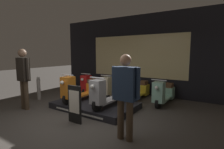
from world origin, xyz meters
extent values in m
plane|color=#423D38|center=(0.00, 0.00, 0.00)|extent=(30.00, 30.00, 0.00)
cube|color=black|center=(0.00, 3.72, 1.60)|extent=(7.52, 0.08, 3.20)
cube|color=beige|center=(0.00, 3.67, 1.55)|extent=(4.14, 0.01, 1.70)
cube|color=black|center=(-0.14, 1.17, 0.09)|extent=(2.42, 1.55, 0.18)
cube|color=silver|center=(-0.14, 0.39, 0.08)|extent=(1.70, 0.01, 0.05)
cylinder|color=black|center=(-0.69, 0.56, 0.35)|extent=(0.09, 0.35, 0.35)
cylinder|color=black|center=(-0.69, 1.77, 0.35)|extent=(0.09, 0.35, 0.35)
cube|color=orange|center=(-0.69, 1.17, 0.35)|extent=(0.31, 1.11, 0.05)
cube|color=orange|center=(-0.69, 0.59, 0.68)|extent=(0.32, 0.31, 0.62)
cube|color=orange|center=(-0.69, 1.75, 0.44)|extent=(0.34, 0.37, 0.40)
cube|color=brown|center=(-0.69, 1.74, 0.72)|extent=(0.25, 0.33, 0.14)
cylinder|color=silver|center=(-0.69, 0.58, 1.05)|extent=(0.46, 0.03, 0.03)
sphere|color=white|center=(-0.69, 0.37, 0.86)|extent=(0.11, 0.11, 0.11)
cylinder|color=black|center=(0.40, 0.56, 0.35)|extent=(0.09, 0.35, 0.35)
cylinder|color=black|center=(0.40, 1.77, 0.35)|extent=(0.09, 0.35, 0.35)
cube|color=#BCBCC1|center=(0.40, 1.17, 0.35)|extent=(0.31, 1.11, 0.05)
cube|color=#BCBCC1|center=(0.40, 0.59, 0.68)|extent=(0.32, 0.31, 0.62)
cube|color=#BCBCC1|center=(0.40, 1.75, 0.44)|extent=(0.34, 0.37, 0.40)
cube|color=brown|center=(0.40, 1.74, 0.72)|extent=(0.25, 0.33, 0.14)
cylinder|color=silver|center=(0.40, 0.58, 1.05)|extent=(0.46, 0.03, 0.03)
sphere|color=white|center=(0.40, 0.37, 0.86)|extent=(0.11, 0.11, 0.11)
cylinder|color=black|center=(-1.42, 2.18, 0.17)|extent=(0.09, 0.35, 0.35)
cylinder|color=black|center=(-1.42, 3.39, 0.17)|extent=(0.09, 0.35, 0.35)
cube|color=red|center=(-1.42, 2.79, 0.17)|extent=(0.31, 1.11, 0.05)
cube|color=red|center=(-1.42, 2.21, 0.50)|extent=(0.32, 0.31, 0.62)
cube|color=red|center=(-1.42, 3.37, 0.26)|extent=(0.34, 0.37, 0.40)
cube|color=brown|center=(-1.42, 3.36, 0.54)|extent=(0.25, 0.33, 0.14)
cylinder|color=silver|center=(-1.42, 2.20, 0.87)|extent=(0.46, 0.03, 0.03)
sphere|color=white|center=(-1.42, 1.99, 0.68)|extent=(0.11, 0.11, 0.11)
cylinder|color=black|center=(-0.45, 2.18, 0.17)|extent=(0.09, 0.35, 0.35)
cylinder|color=black|center=(-0.45, 3.39, 0.17)|extent=(0.09, 0.35, 0.35)
cube|color=beige|center=(-0.45, 2.79, 0.17)|extent=(0.31, 1.11, 0.05)
cube|color=beige|center=(-0.45, 2.21, 0.50)|extent=(0.32, 0.31, 0.62)
cube|color=beige|center=(-0.45, 3.37, 0.26)|extent=(0.34, 0.37, 0.40)
cube|color=brown|center=(-0.45, 3.36, 0.54)|extent=(0.25, 0.33, 0.14)
cylinder|color=silver|center=(-0.45, 2.20, 0.87)|extent=(0.46, 0.03, 0.03)
sphere|color=white|center=(-0.45, 1.99, 0.68)|extent=(0.11, 0.11, 0.11)
cylinder|color=black|center=(0.51, 2.18, 0.17)|extent=(0.09, 0.35, 0.35)
cylinder|color=black|center=(0.51, 3.39, 0.17)|extent=(0.09, 0.35, 0.35)
cube|color=yellow|center=(0.51, 2.79, 0.17)|extent=(0.31, 1.11, 0.05)
cube|color=yellow|center=(0.51, 2.21, 0.50)|extent=(0.32, 0.31, 0.62)
cube|color=yellow|center=(0.51, 3.37, 0.26)|extent=(0.34, 0.37, 0.40)
cube|color=brown|center=(0.51, 3.36, 0.54)|extent=(0.25, 0.33, 0.14)
cylinder|color=silver|center=(0.51, 2.20, 0.87)|extent=(0.46, 0.03, 0.03)
sphere|color=white|center=(0.51, 1.99, 0.68)|extent=(0.11, 0.11, 0.11)
cylinder|color=black|center=(1.48, 2.18, 0.17)|extent=(0.09, 0.35, 0.35)
cylinder|color=black|center=(1.48, 3.39, 0.17)|extent=(0.09, 0.35, 0.35)
cube|color=#8EC6AD|center=(1.48, 2.79, 0.17)|extent=(0.31, 1.11, 0.05)
cube|color=#8EC6AD|center=(1.48, 2.21, 0.50)|extent=(0.32, 0.31, 0.62)
cube|color=#8EC6AD|center=(1.48, 3.37, 0.26)|extent=(0.34, 0.37, 0.40)
cube|color=brown|center=(1.48, 3.36, 0.54)|extent=(0.25, 0.33, 0.14)
cylinder|color=silver|center=(1.48, 2.20, 0.87)|extent=(0.46, 0.03, 0.03)
sphere|color=white|center=(1.48, 1.99, 0.68)|extent=(0.11, 0.11, 0.11)
cylinder|color=#473828|center=(-1.94, -0.06, 0.43)|extent=(0.13, 0.13, 0.86)
cylinder|color=#473828|center=(-1.77, -0.06, 0.43)|extent=(0.13, 0.13, 0.86)
cube|color=black|center=(-1.85, -0.06, 1.21)|extent=(0.38, 0.21, 0.68)
cylinder|color=black|center=(-2.08, -0.06, 1.23)|extent=(0.08, 0.08, 0.63)
cylinder|color=black|center=(-1.62, -0.06, 1.23)|extent=(0.08, 0.08, 0.63)
sphere|color=brown|center=(-1.85, -0.06, 1.68)|extent=(0.23, 0.23, 0.23)
cylinder|color=#473828|center=(1.47, -0.06, 0.40)|extent=(0.13, 0.13, 0.80)
cylinder|color=#473828|center=(1.66, -0.06, 0.40)|extent=(0.13, 0.13, 0.80)
cube|color=#1E2D47|center=(1.56, -0.06, 1.11)|extent=(0.44, 0.24, 0.63)
cylinder|color=#1E2D47|center=(1.31, -0.06, 1.14)|extent=(0.08, 0.08, 0.58)
cylinder|color=#1E2D47|center=(1.82, -0.06, 1.14)|extent=(0.08, 0.08, 0.58)
sphere|color=#A87A5B|center=(1.56, -0.06, 1.55)|extent=(0.22, 0.22, 0.22)
cube|color=black|center=(0.15, 0.01, 0.46)|extent=(0.40, 0.04, 0.92)
cube|color=white|center=(0.15, -0.02, 0.53)|extent=(0.33, 0.01, 0.55)
cylinder|color=gray|center=(-2.48, 0.84, 0.37)|extent=(0.12, 0.12, 0.74)
sphere|color=gray|center=(-2.48, 0.84, 0.78)|extent=(0.11, 0.11, 0.11)
camera|label=1|loc=(3.12, -2.91, 1.68)|focal=28.00mm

